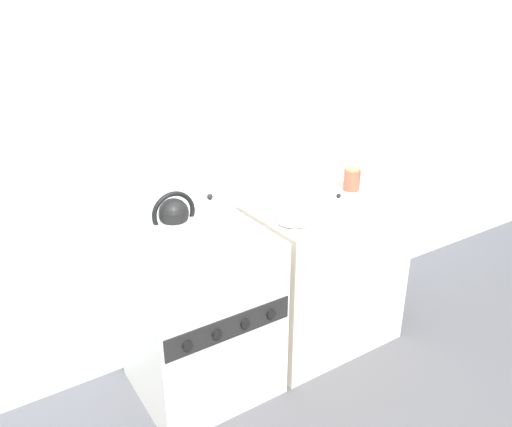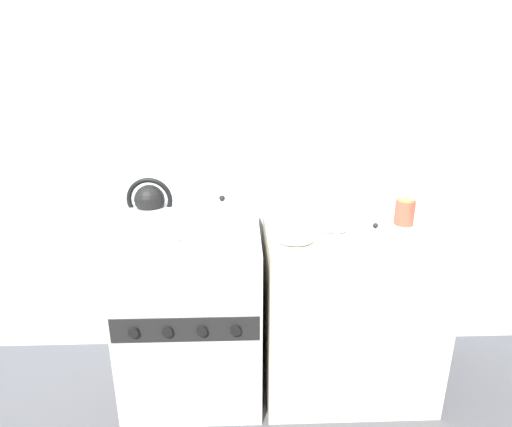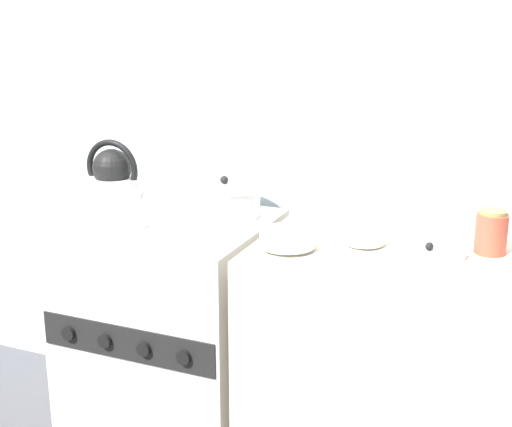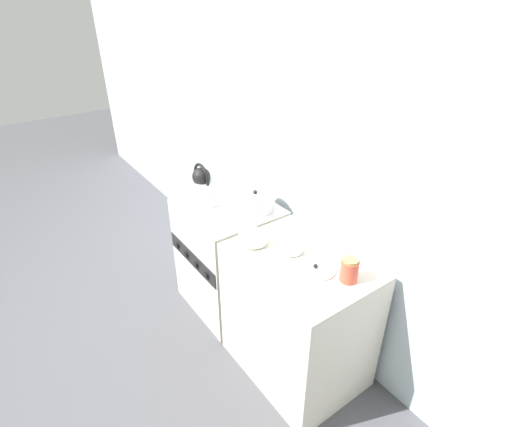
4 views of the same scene
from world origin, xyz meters
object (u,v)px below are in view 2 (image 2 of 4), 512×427
at_px(stove, 194,312).
at_px(storage_jar, 405,212).
at_px(kettle, 152,218).
at_px(small_ceramic_bowl, 334,226).
at_px(loose_pot_lid, 375,229).
at_px(enamel_bowl, 295,234).
at_px(cooking_pot, 222,212).

bearing_deg(stove, storage_jar, 4.32).
xyz_separation_m(kettle, small_ceramic_bowl, (0.80, 0.11, -0.08)).
relative_size(storage_jar, loose_pot_lid, 0.60).
xyz_separation_m(stove, enamel_bowl, (0.46, -0.12, 0.45)).
distance_m(kettle, small_ceramic_bowl, 0.81).
bearing_deg(stove, cooking_pot, 41.75).
bearing_deg(storage_jar, small_ceramic_bowl, -168.74).
height_order(stove, loose_pot_lid, loose_pot_lid).
height_order(small_ceramic_bowl, storage_jar, storage_jar).
distance_m(storage_jar, loose_pot_lid, 0.18).
xyz_separation_m(stove, small_ceramic_bowl, (0.66, 0.01, 0.44)).
relative_size(cooking_pot, loose_pot_lid, 1.17).
distance_m(small_ceramic_bowl, storage_jar, 0.36).
bearing_deg(small_ceramic_bowl, loose_pot_lid, -0.74).
bearing_deg(loose_pot_lid, kettle, -173.86).
bearing_deg(small_ceramic_bowl, kettle, -172.22).
bearing_deg(small_ceramic_bowl, cooking_pot, 166.72).
relative_size(small_ceramic_bowl, storage_jar, 0.95).
relative_size(cooking_pot, enamel_bowl, 1.52).
distance_m(enamel_bowl, storage_jar, 0.58).
bearing_deg(cooking_pot, storage_jar, -3.40).
distance_m(stove, storage_jar, 1.12).
bearing_deg(enamel_bowl, small_ceramic_bowl, 32.17).
xyz_separation_m(stove, cooking_pot, (0.14, 0.13, 0.47)).
bearing_deg(enamel_bowl, cooking_pot, 142.45).
height_order(stove, enamel_bowl, enamel_bowl).
height_order(cooking_pot, storage_jar, cooking_pot).
bearing_deg(kettle, storage_jar, 8.85).
bearing_deg(storage_jar, loose_pot_lid, -155.54).
xyz_separation_m(enamel_bowl, loose_pot_lid, (0.39, 0.12, -0.03)).
bearing_deg(storage_jar, stove, -175.68).
height_order(kettle, loose_pot_lid, kettle).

